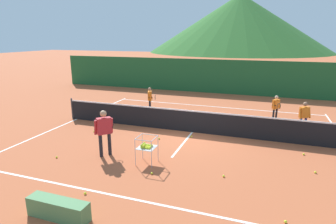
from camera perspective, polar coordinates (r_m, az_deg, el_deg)
ground_plane at (r=12.18m, az=4.96°, el=-4.11°), size 120.00×120.00×0.00m
line_baseline_near at (r=7.47m, az=-6.30°, el=-17.37°), size 11.92×0.08×0.01m
line_baseline_far at (r=16.73m, az=9.15°, el=1.11°), size 11.92×0.08×0.01m
line_sideline_west at (r=14.75m, az=-18.06°, el=-1.37°), size 0.08×10.36×0.01m
line_service_center at (r=12.18m, az=4.96°, el=-4.10°), size 0.08×5.58×0.01m
tennis_net at (r=12.03m, az=5.02°, el=-1.86°), size 12.45×0.08×1.05m
instructor at (r=9.76m, az=-12.84°, el=-3.35°), size 0.59×0.78×1.62m
student_0 at (r=15.18m, az=-3.68°, el=3.00°), size 0.57×0.56×1.36m
student_1 at (r=14.51m, az=21.11°, el=1.19°), size 0.43×0.70×1.27m
student_2 at (r=13.23m, az=25.96°, el=-0.43°), size 0.53×0.42×1.34m
ball_cart at (r=9.10m, az=-4.46°, el=-6.96°), size 0.58×0.58×0.90m
tennis_ball_0 at (r=10.37m, az=-21.73°, el=-8.53°), size 0.07×0.07×0.07m
tennis_ball_1 at (r=12.55m, az=-14.80°, el=-3.83°), size 0.07×0.07×0.07m
tennis_ball_2 at (r=10.95m, az=25.90°, el=-7.73°), size 0.07×0.07×0.07m
tennis_ball_3 at (r=7.16m, az=22.81°, el=-19.89°), size 0.07×0.07×0.07m
tennis_ball_4 at (r=9.74m, az=27.80°, el=-10.80°), size 0.07×0.07×0.07m
tennis_ball_5 at (r=8.61m, az=-3.33°, el=-12.34°), size 0.07×0.07×0.07m
tennis_ball_6 at (r=8.61m, az=11.25°, el=-12.66°), size 0.07×0.07×0.07m
tennis_ball_7 at (r=11.56m, az=4.81°, el=-5.01°), size 0.07×0.07×0.07m
tennis_ball_8 at (r=11.32m, az=-1.84°, el=-5.40°), size 0.07×0.07×0.07m
tennis_ball_9 at (r=7.94m, az=-16.50°, el=-15.58°), size 0.07×0.07×0.07m
windscreen_fence at (r=20.50m, az=11.42°, el=7.02°), size 26.22×0.08×2.43m
courtside_bench at (r=7.15m, az=-21.42°, el=-17.89°), size 1.50×0.36×0.46m
hill_0 at (r=78.52m, az=14.25°, el=17.09°), size 46.45×46.45×14.54m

